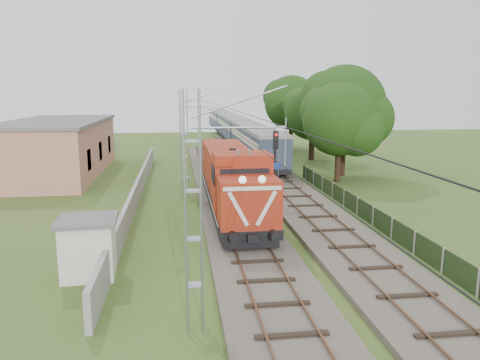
{
  "coord_description": "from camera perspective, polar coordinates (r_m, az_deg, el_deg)",
  "views": [
    {
      "loc": [
        -3.4,
        -22.66,
        7.92
      ],
      "look_at": [
        0.52,
        7.2,
        2.2
      ],
      "focal_mm": 35.0,
      "sensor_mm": 36.0,
      "label": 1
    }
  ],
  "objects": [
    {
      "name": "track_main",
      "position": [
        30.84,
        -0.91,
        -3.78
      ],
      "size": [
        4.2,
        70.0,
        0.45
      ],
      "color": "#6B6054",
      "rests_on": "ground"
    },
    {
      "name": "coach_rake",
      "position": [
        74.07,
        -0.95,
        6.56
      ],
      "size": [
        3.01,
        67.18,
        3.48
      ],
      "color": "black",
      "rests_on": "ground"
    },
    {
      "name": "tree_b",
      "position": [
        44.97,
        12.75,
        8.65
      ],
      "size": [
        8.0,
        7.62,
        10.37
      ],
      "color": "#372116",
      "rests_on": "ground"
    },
    {
      "name": "tree_d",
      "position": [
        65.1,
        6.38,
        9.27
      ],
      "size": [
        7.79,
        7.42,
        10.1
      ],
      "color": "#372116",
      "rests_on": "ground"
    },
    {
      "name": "boundary_wall",
      "position": [
        35.53,
        -12.33,
        -1.14
      ],
      "size": [
        0.25,
        40.0,
        1.5
      ],
      "primitive_type": "cube",
      "color": "#9E9E99",
      "rests_on": "ground"
    },
    {
      "name": "fence",
      "position": [
        29.01,
        15.98,
        -4.28
      ],
      "size": [
        0.12,
        32.0,
        1.2
      ],
      "color": "black",
      "rests_on": "ground"
    },
    {
      "name": "signal_post",
      "position": [
        31.26,
        4.33,
        2.97
      ],
      "size": [
        0.59,
        0.46,
        5.39
      ],
      "color": "black",
      "rests_on": "ground"
    },
    {
      "name": "tree_c",
      "position": [
        55.1,
        8.92,
        8.08
      ],
      "size": [
        6.76,
        6.44,
        8.77
      ],
      "color": "#372116",
      "rests_on": "ground"
    },
    {
      "name": "locomotive",
      "position": [
        30.78,
        -1.01,
        0.25
      ],
      "size": [
        3.11,
        17.76,
        4.51
      ],
      "color": "black",
      "rests_on": "ground"
    },
    {
      "name": "relay_hut",
      "position": [
        21.47,
        -18.0,
        -7.76
      ],
      "size": [
        2.63,
        2.63,
        2.57
      ],
      "color": "silver",
      "rests_on": "ground"
    },
    {
      "name": "catenary",
      "position": [
        34.88,
        -6.71,
        4.31
      ],
      "size": [
        3.31,
        70.0,
        8.0
      ],
      "color": "gray",
      "rests_on": "ground"
    },
    {
      "name": "ground",
      "position": [
        24.24,
        1.01,
        -8.32
      ],
      "size": [
        140.0,
        140.0,
        0.0
      ],
      "primitive_type": "plane",
      "color": "#385A21",
      "rests_on": "ground"
    },
    {
      "name": "track_side",
      "position": [
        44.16,
        3.61,
        0.64
      ],
      "size": [
        4.2,
        80.0,
        0.45
      ],
      "color": "#6B6054",
      "rests_on": "ground"
    },
    {
      "name": "station_building",
      "position": [
        48.37,
        -21.35,
        3.74
      ],
      "size": [
        8.4,
        20.4,
        5.22
      ],
      "color": "tan",
      "rests_on": "ground"
    },
    {
      "name": "tree_a",
      "position": [
        41.82,
        12.16,
        7.15
      ],
      "size": [
        6.75,
        6.43,
        8.75
      ],
      "color": "#372116",
      "rests_on": "ground"
    }
  ]
}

